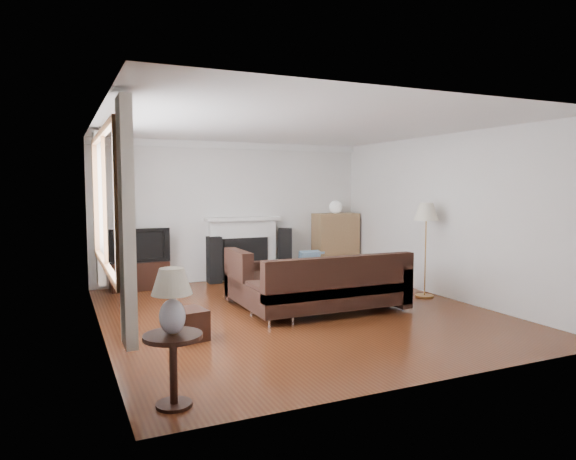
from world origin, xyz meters
name	(u,v)px	position (x,y,z in m)	size (l,w,h in m)	color
room	(297,221)	(0.00, 0.00, 1.25)	(5.10, 5.60, 2.54)	#572813
window	(104,201)	(-2.45, -0.20, 1.55)	(0.12, 2.74, 1.54)	brown
curtain_near	(127,223)	(-2.40, -1.72, 1.40)	(0.10, 0.35, 2.10)	beige
curtain_far	(99,209)	(-2.40, 1.32, 1.40)	(0.10, 0.35, 2.10)	beige
fireplace	(243,248)	(0.15, 2.64, 0.57)	(1.40, 0.26, 1.15)	white
tv_stand	(140,275)	(-1.71, 2.50, 0.23)	(0.93, 0.42, 0.46)	black
television	(139,245)	(-1.71, 2.50, 0.74)	(0.97, 0.13, 0.56)	black
speaker_left	(214,260)	(-0.42, 2.55, 0.41)	(0.23, 0.27, 0.82)	black
speaker_right	(285,253)	(0.94, 2.53, 0.46)	(0.26, 0.31, 0.92)	black
bookshelf	(335,244)	(2.02, 2.52, 0.59)	(0.86, 0.41, 1.18)	olive
globe_lamp	(336,207)	(2.02, 2.52, 1.31)	(0.25, 0.25, 0.25)	white
sectional_sofa	(329,285)	(0.37, -0.22, 0.38)	(2.35, 1.72, 0.76)	black
coffee_table	(300,278)	(0.60, 1.15, 0.24)	(1.23, 0.67, 0.48)	brown
footstool	(186,325)	(-1.66, -0.62, 0.17)	(0.40, 0.40, 0.34)	black
floor_lamp	(425,250)	(2.22, 0.07, 0.73)	(0.38, 0.38, 1.46)	#AF7C3D
side_table	(173,370)	(-2.15, -2.31, 0.29)	(0.46, 0.46, 0.57)	black
table_lamp	(172,302)	(-2.15, -2.31, 0.83)	(0.31, 0.31, 0.51)	silver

